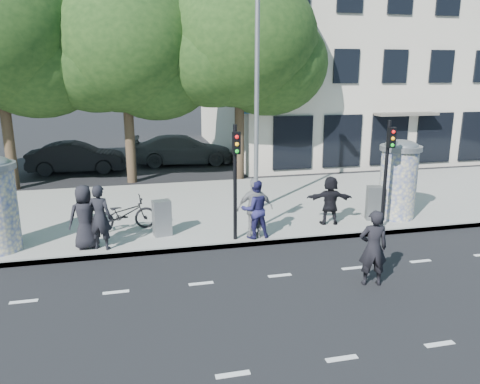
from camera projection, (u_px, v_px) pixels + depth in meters
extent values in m
plane|color=black|center=(299.00, 302.00, 10.45)|extent=(120.00, 120.00, 0.00)
cube|color=gray|center=(230.00, 206.00, 17.50)|extent=(40.00, 8.00, 0.15)
cube|color=slate|center=(257.00, 243.00, 13.78)|extent=(40.00, 0.10, 0.16)
cube|color=silver|center=(342.00, 359.00, 8.38)|extent=(32.00, 0.12, 0.01)
cube|color=silver|center=(280.00, 276.00, 11.77)|extent=(32.00, 0.12, 0.01)
cylinder|color=beige|center=(398.00, 184.00, 15.70)|extent=(1.20, 1.20, 2.30)
cylinder|color=slate|center=(401.00, 148.00, 15.39)|extent=(1.36, 1.36, 0.16)
ellipsoid|color=slate|center=(401.00, 146.00, 15.37)|extent=(1.10, 1.10, 0.38)
cylinder|color=black|center=(235.00, 183.00, 13.48)|extent=(0.11, 0.11, 3.40)
cube|color=black|center=(236.00, 143.00, 13.01)|extent=(0.22, 0.14, 0.62)
cylinder|color=black|center=(385.00, 175.00, 14.54)|extent=(0.11, 0.11, 3.40)
cube|color=black|center=(392.00, 138.00, 14.07)|extent=(0.22, 0.14, 0.62)
cylinder|color=slate|center=(257.00, 96.00, 15.89)|extent=(0.16, 0.16, 8.00)
cylinder|color=#38281C|center=(8.00, 135.00, 19.75)|extent=(0.44, 0.44, 4.73)
cylinder|color=#38281C|center=(130.00, 134.00, 21.08)|extent=(0.44, 0.44, 4.41)
ellipsoid|color=black|center=(124.00, 45.00, 20.11)|extent=(6.80, 6.80, 5.78)
cylinder|color=#38281C|center=(239.00, 130.00, 21.79)|extent=(0.44, 0.44, 4.59)
ellipsoid|color=black|center=(239.00, 40.00, 20.77)|extent=(7.00, 7.00, 5.95)
cube|color=beige|center=(369.00, 55.00, 30.43)|extent=(20.00, 15.00, 12.00)
cube|color=black|center=(434.00, 138.00, 24.43)|extent=(18.00, 0.10, 2.60)
cube|color=#59544C|center=(406.00, 114.00, 23.33)|extent=(3.20, 0.90, 0.12)
cube|color=#194C8C|center=(259.00, 110.00, 21.93)|extent=(1.60, 0.06, 0.30)
imported|color=black|center=(85.00, 217.00, 12.99)|extent=(1.02, 0.81, 1.82)
imported|color=black|center=(100.00, 217.00, 12.91)|extent=(0.79, 0.67, 1.85)
imported|color=#201F4D|center=(255.00, 209.00, 13.82)|extent=(0.91, 0.73, 1.76)
imported|color=gray|center=(255.00, 208.00, 13.81)|extent=(1.11, 0.69, 1.82)
imported|color=black|center=(330.00, 200.00, 15.08)|extent=(1.56, 0.83, 1.60)
imported|color=black|center=(373.00, 248.00, 11.07)|extent=(0.76, 0.58, 1.87)
imported|color=black|center=(124.00, 214.00, 14.55)|extent=(0.96, 2.08, 1.05)
cube|color=slate|center=(162.00, 218.00, 14.09)|extent=(0.58, 0.47, 1.09)
cube|color=slate|center=(375.00, 203.00, 15.59)|extent=(0.63, 0.53, 1.14)
imported|color=black|center=(77.00, 157.00, 23.46)|extent=(1.79, 4.74, 1.54)
imported|color=#4F5356|center=(183.00, 150.00, 25.69)|extent=(2.55, 5.57, 1.58)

